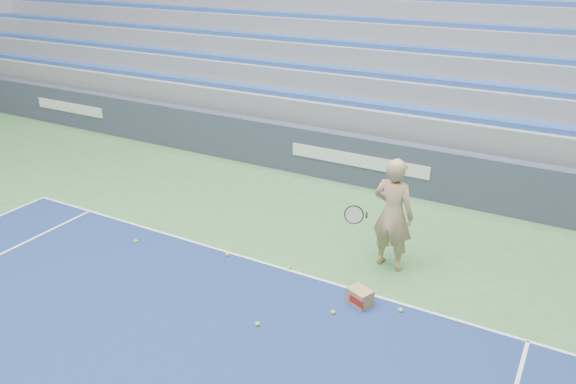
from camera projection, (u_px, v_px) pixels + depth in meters
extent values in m
cube|color=white|center=(265.00, 263.00, 9.34)|extent=(10.97, 0.05, 0.00)
cube|color=#363C52|center=(360.00, 160.00, 12.32)|extent=(30.00, 0.30, 1.10)
cube|color=white|center=(70.00, 108.00, 16.23)|extent=(2.60, 0.02, 0.28)
cube|color=white|center=(357.00, 161.00, 12.17)|extent=(3.20, 0.02, 0.28)
cube|color=gray|center=(422.00, 112.00, 15.95)|extent=(30.00, 8.50, 1.10)
cube|color=gray|center=(425.00, 84.00, 15.63)|extent=(30.00, 8.50, 0.50)
cube|color=#2D52A5|center=(375.00, 104.00, 12.42)|extent=(29.60, 0.42, 0.11)
cube|color=gray|center=(431.00, 64.00, 15.77)|extent=(30.00, 7.65, 0.50)
cube|color=#2D52A5|center=(389.00, 75.00, 12.90)|extent=(29.60, 0.42, 0.11)
cube|color=gray|center=(437.00, 44.00, 15.91)|extent=(30.00, 6.80, 0.50)
cube|color=#2D52A5|center=(403.00, 48.00, 13.38)|extent=(29.60, 0.42, 0.11)
cube|color=gray|center=(443.00, 24.00, 16.05)|extent=(30.00, 5.95, 0.50)
cube|color=#2D52A5|center=(416.00, 22.00, 13.86)|extent=(29.60, 0.42, 0.11)
cube|color=gray|center=(449.00, 4.00, 16.19)|extent=(30.00, 5.10, 0.50)
imported|color=tan|center=(393.00, 214.00, 8.92)|extent=(0.74, 0.54, 1.89)
cylinder|color=black|center=(367.00, 215.00, 8.88)|extent=(0.12, 0.27, 0.08)
cylinder|color=beige|center=(354.00, 215.00, 8.66)|extent=(0.29, 0.16, 0.28)
torus|color=black|center=(354.00, 215.00, 8.66)|extent=(0.31, 0.18, 0.30)
cube|color=#A5804F|center=(360.00, 297.00, 8.23)|extent=(0.41, 0.36, 0.26)
cube|color=#B21E19|center=(356.00, 302.00, 8.12)|extent=(0.26, 0.11, 0.11)
sphere|color=#C6EC30|center=(333.00, 312.00, 8.04)|extent=(0.07, 0.07, 0.07)
sphere|color=#C6EC30|center=(136.00, 241.00, 10.00)|extent=(0.07, 0.07, 0.07)
sphere|color=#C6EC30|center=(289.00, 268.00, 9.17)|extent=(0.07, 0.07, 0.07)
sphere|color=#C6EC30|center=(258.00, 324.00, 7.79)|extent=(0.07, 0.07, 0.07)
sphere|color=#C6EC30|center=(227.00, 255.00, 9.56)|extent=(0.07, 0.07, 0.07)
sphere|color=#C6EC30|center=(401.00, 310.00, 8.08)|extent=(0.07, 0.07, 0.07)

